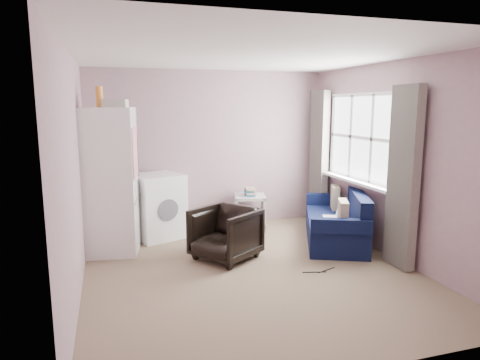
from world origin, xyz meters
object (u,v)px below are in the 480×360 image
at_px(armchair, 225,231).
at_px(fridge, 110,180).
at_px(sofa, 339,223).
at_px(washing_machine, 157,205).
at_px(side_table, 250,209).

height_order(armchair, fridge, fridge).
height_order(fridge, sofa, fridge).
distance_m(fridge, sofa, 3.24).
bearing_deg(sofa, fridge, -164.94).
bearing_deg(washing_machine, side_table, -18.59).
bearing_deg(sofa, armchair, -149.06).
bearing_deg(armchair, washing_machine, 176.37).
height_order(fridge, washing_machine, fridge).
relative_size(side_table, sofa, 0.35).
xyz_separation_m(washing_machine, sofa, (2.48, -0.98, -0.22)).
relative_size(armchair, side_table, 1.12).
bearing_deg(side_table, sofa, -46.26).
xyz_separation_m(side_table, sofa, (1.01, -1.05, -0.03)).
xyz_separation_m(washing_machine, side_table, (1.48, 0.07, -0.19)).
height_order(armchair, sofa, sofa).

